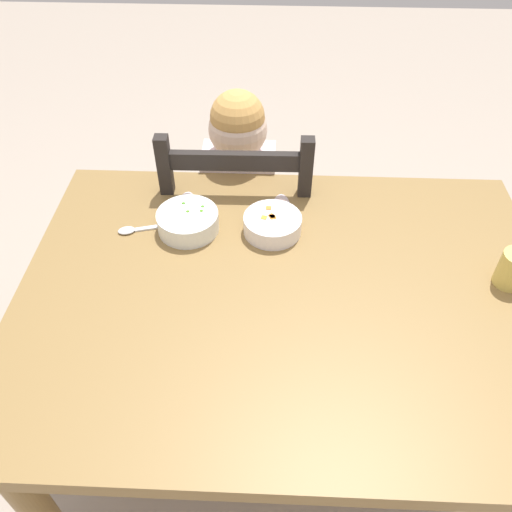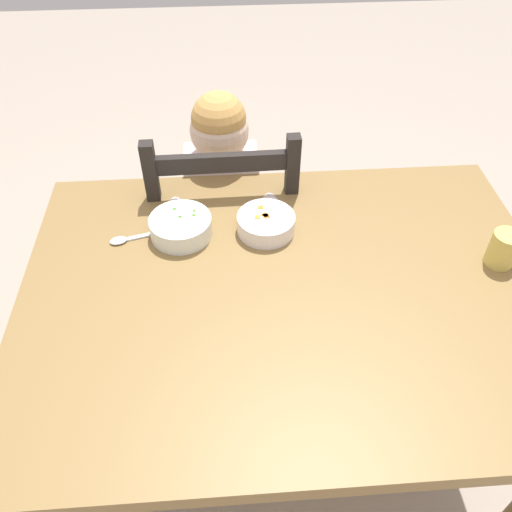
{
  "view_description": "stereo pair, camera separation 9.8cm",
  "coord_description": "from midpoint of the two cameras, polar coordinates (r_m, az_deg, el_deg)",
  "views": [
    {
      "loc": [
        -0.04,
        -0.8,
        1.62
      ],
      "look_at": [
        -0.07,
        0.06,
        0.78
      ],
      "focal_mm": 36.68,
      "sensor_mm": 36.0,
      "label": 1
    },
    {
      "loc": [
        -0.13,
        -0.8,
        1.62
      ],
      "look_at": [
        -0.07,
        0.06,
        0.78
      ],
      "focal_mm": 36.68,
      "sensor_mm": 36.0,
      "label": 2
    }
  ],
  "objects": [
    {
      "name": "ground_plane",
      "position": [
        1.81,
        0.92,
        -19.33
      ],
      "size": [
        8.0,
        8.0,
        0.0
      ],
      "primitive_type": "plane",
      "color": "#A79989"
    },
    {
      "name": "dining_table",
      "position": [
        1.28,
        1.23,
        -6.8
      ],
      "size": [
        1.24,
        0.91,
        0.73
      ],
      "color": "olive",
      "rests_on": "ground"
    },
    {
      "name": "dining_chair",
      "position": [
        1.76,
        -4.95,
        1.99
      ],
      "size": [
        0.43,
        0.43,
        0.9
      ],
      "color": "black",
      "rests_on": "ground"
    },
    {
      "name": "child_figure",
      "position": [
        1.64,
        -5.36,
        6.62
      ],
      "size": [
        0.32,
        0.31,
        0.95
      ],
      "color": "silver",
      "rests_on": "ground"
    },
    {
      "name": "bowl_of_peas",
      "position": [
        1.34,
        -10.3,
        3.14
      ],
      "size": [
        0.16,
        0.16,
        0.05
      ],
      "color": "white",
      "rests_on": "dining_table"
    },
    {
      "name": "bowl_of_carrots",
      "position": [
        1.33,
        -1.02,
        3.54
      ],
      "size": [
        0.15,
        0.15,
        0.05
      ],
      "color": "white",
      "rests_on": "dining_table"
    },
    {
      "name": "spoon",
      "position": [
        1.37,
        -15.95,
        1.71
      ],
      "size": [
        0.14,
        0.06,
        0.01
      ],
      "color": "silver",
      "rests_on": "dining_table"
    },
    {
      "name": "drinking_cup",
      "position": [
        1.34,
        23.51,
        0.63
      ],
      "size": [
        0.07,
        0.07,
        0.09
      ],
      "primitive_type": "cylinder",
      "color": "#DAC15A",
      "rests_on": "dining_table"
    }
  ]
}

